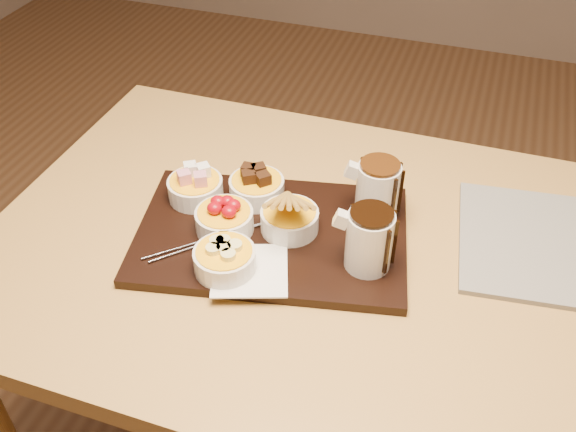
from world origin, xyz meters
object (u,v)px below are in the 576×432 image
(serving_board, at_px, (272,235))
(newspaper, at_px, (567,248))
(pitcher_dark_chocolate, at_px, (369,241))
(dining_table, at_px, (331,288))
(pitcher_milk_chocolate, at_px, (377,191))
(bowl_strawberries, at_px, (225,221))

(serving_board, bearing_deg, newspaper, 4.11)
(pitcher_dark_chocolate, bearing_deg, dining_table, 138.59)
(newspaper, bearing_deg, pitcher_milk_chocolate, 178.93)
(dining_table, height_order, pitcher_milk_chocolate, pitcher_milk_chocolate)
(dining_table, distance_m, pitcher_milk_chocolate, 0.20)
(pitcher_milk_chocolate, bearing_deg, dining_table, -129.81)
(dining_table, distance_m, bowl_strawberries, 0.23)
(bowl_strawberries, height_order, pitcher_dark_chocolate, pitcher_dark_chocolate)
(serving_board, relative_size, pitcher_milk_chocolate, 4.50)
(newspaper, bearing_deg, serving_board, -171.02)
(dining_table, relative_size, pitcher_milk_chocolate, 11.73)
(pitcher_milk_chocolate, height_order, newspaper, pitcher_milk_chocolate)
(dining_table, relative_size, bowl_strawberries, 12.00)
(serving_board, distance_m, pitcher_milk_chocolate, 0.20)
(bowl_strawberries, bearing_deg, serving_board, 15.01)
(serving_board, xyz_separation_m, pitcher_milk_chocolate, (0.16, 0.10, 0.06))
(bowl_strawberries, height_order, newspaper, bowl_strawberries)
(pitcher_dark_chocolate, height_order, pitcher_milk_chocolate, same)
(pitcher_dark_chocolate, distance_m, newspaper, 0.36)
(dining_table, relative_size, pitcher_dark_chocolate, 11.73)
(pitcher_milk_chocolate, xyz_separation_m, newspaper, (0.33, 0.03, -0.06))
(serving_board, bearing_deg, dining_table, -5.28)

